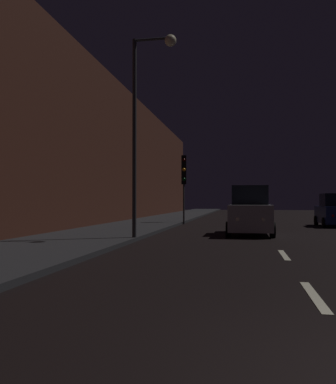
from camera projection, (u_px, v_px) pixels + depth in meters
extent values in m
cube|color=black|center=(261.00, 224.00, 27.67)|extent=(27.01, 84.00, 0.02)
cube|color=#28282B|center=(156.00, 221.00, 29.01)|extent=(4.40, 84.00, 0.15)
cube|color=#472319|center=(105.00, 149.00, 26.15)|extent=(0.80, 63.00, 9.75)
cube|color=beige|center=(314.00, 296.00, 6.54)|extent=(0.16, 2.20, 0.01)
cube|color=beige|center=(284.00, 255.00, 11.49)|extent=(0.16, 2.20, 0.01)
cube|color=beige|center=(266.00, 231.00, 20.76)|extent=(0.16, 2.20, 0.01)
cylinder|color=#38383A|center=(184.00, 204.00, 26.79)|extent=(0.12, 0.12, 2.63)
cube|color=black|center=(184.00, 170.00, 26.84)|extent=(0.37, 0.40, 1.90)
sphere|color=black|center=(184.00, 160.00, 26.68)|extent=(0.22, 0.22, 0.22)
sphere|color=orange|center=(184.00, 170.00, 26.67)|extent=(0.22, 0.22, 0.22)
sphere|color=black|center=(184.00, 179.00, 26.65)|extent=(0.22, 0.22, 0.22)
cylinder|color=#2D2D30|center=(134.00, 140.00, 15.51)|extent=(0.16, 0.16, 7.73)
cylinder|color=#2D2D30|center=(152.00, 39.00, 15.47)|extent=(1.40, 0.10, 0.10)
sphere|color=beige|center=(171.00, 41.00, 15.34)|extent=(0.44, 0.44, 0.44)
cube|color=#A5A8AD|center=(250.00, 217.00, 18.54)|extent=(1.84, 4.30, 1.13)
cube|color=black|center=(250.00, 195.00, 18.71)|extent=(1.57, 2.15, 0.86)
cylinder|color=black|center=(273.00, 230.00, 16.88)|extent=(0.23, 0.66, 0.66)
cylinder|color=black|center=(229.00, 229.00, 17.21)|extent=(0.23, 0.66, 0.66)
cylinder|color=black|center=(268.00, 226.00, 19.84)|extent=(0.23, 0.66, 0.66)
cylinder|color=black|center=(231.00, 225.00, 20.17)|extent=(0.23, 0.66, 0.66)
sphere|color=white|center=(263.00, 219.00, 16.37)|extent=(0.18, 0.18, 0.18)
sphere|color=white|center=(238.00, 219.00, 16.56)|extent=(0.18, 0.18, 0.18)
sphere|color=red|center=(259.00, 216.00, 20.52)|extent=(0.18, 0.18, 0.18)
sphere|color=red|center=(239.00, 215.00, 20.70)|extent=(0.18, 0.18, 0.18)
cube|color=#141E51|center=(334.00, 215.00, 24.39)|extent=(1.64, 3.83, 1.00)
cube|color=black|center=(334.00, 200.00, 24.28)|extent=(1.40, 1.92, 0.77)
cylinder|color=black|center=(316.00, 220.00, 25.85)|extent=(0.20, 0.58, 0.58)
cylinder|color=black|center=(324.00, 223.00, 23.21)|extent=(0.20, 0.58, 0.58)
sphere|color=slate|center=(320.00, 214.00, 26.32)|extent=(0.16, 0.16, 0.16)
sphere|color=slate|center=(335.00, 214.00, 26.15)|extent=(0.16, 0.16, 0.16)
sphere|color=red|center=(333.00, 216.00, 22.63)|extent=(0.16, 0.16, 0.16)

